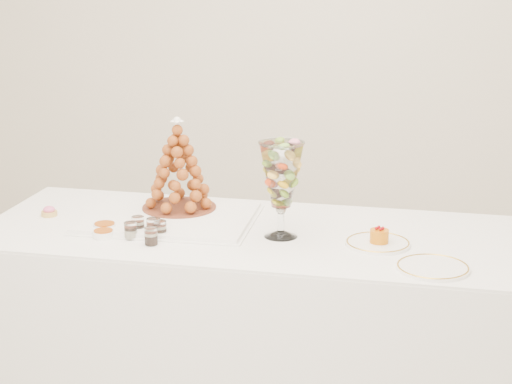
# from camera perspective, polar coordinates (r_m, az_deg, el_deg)

# --- Properties ---
(buffet_table) EXTENTS (2.12, 0.86, 0.80)m
(buffet_table) POSITION_cam_1_polar(r_m,az_deg,el_deg) (3.50, -0.53, -8.84)
(buffet_table) COLOR white
(buffet_table) RESTS_ON ground
(lace_tray) EXTENTS (0.68, 0.52, 0.02)m
(lace_tray) POSITION_cam_1_polar(r_m,az_deg,el_deg) (3.49, -5.83, -1.74)
(lace_tray) COLOR white
(lace_tray) RESTS_ON buffet_table
(macaron_vase) EXTENTS (0.17, 0.17, 0.37)m
(macaron_vase) POSITION_cam_1_polar(r_m,az_deg,el_deg) (3.22, 1.70, 1.07)
(macaron_vase) COLOR white
(macaron_vase) RESTS_ON buffet_table
(cake_plate) EXTENTS (0.24, 0.24, 0.01)m
(cake_plate) POSITION_cam_1_polar(r_m,az_deg,el_deg) (3.22, 8.12, -3.41)
(cake_plate) COLOR white
(cake_plate) RESTS_ON buffet_table
(spare_plate) EXTENTS (0.25, 0.25, 0.01)m
(spare_plate) POSITION_cam_1_polar(r_m,az_deg,el_deg) (3.02, 11.70, -4.96)
(spare_plate) COLOR white
(spare_plate) RESTS_ON buffet_table
(pink_tart) EXTENTS (0.07, 0.07, 0.04)m
(pink_tart) POSITION_cam_1_polar(r_m,az_deg,el_deg) (3.63, -13.63, -1.28)
(pink_tart) COLOR tan
(pink_tart) RESTS_ON buffet_table
(verrine_a) EXTENTS (0.05, 0.05, 0.07)m
(verrine_a) POSITION_cam_1_polar(r_m,az_deg,el_deg) (3.35, -7.87, -2.17)
(verrine_a) COLOR white
(verrine_a) RESTS_ON buffet_table
(verrine_b) EXTENTS (0.06, 0.06, 0.07)m
(verrine_b) POSITION_cam_1_polar(r_m,az_deg,el_deg) (3.29, -6.84, -2.37)
(verrine_b) COLOR white
(verrine_b) RESTS_ON buffet_table
(verrine_c) EXTENTS (0.05, 0.05, 0.07)m
(verrine_c) POSITION_cam_1_polar(r_m,az_deg,el_deg) (3.28, -6.41, -2.48)
(verrine_c) COLOR white
(verrine_c) RESTS_ON buffet_table
(verrine_d) EXTENTS (0.05, 0.05, 0.07)m
(verrine_d) POSITION_cam_1_polar(r_m,az_deg,el_deg) (3.28, -8.36, -2.56)
(verrine_d) COLOR white
(verrine_d) RESTS_ON buffet_table
(verrine_e) EXTENTS (0.05, 0.05, 0.07)m
(verrine_e) POSITION_cam_1_polar(r_m,az_deg,el_deg) (3.21, -7.01, -2.95)
(verrine_e) COLOR white
(verrine_e) RESTS_ON buffet_table
(ramekin_back) EXTENTS (0.09, 0.09, 0.03)m
(ramekin_back) POSITION_cam_1_polar(r_m,az_deg,el_deg) (3.40, -10.06, -2.33)
(ramekin_back) COLOR white
(ramekin_back) RESTS_ON buffet_table
(ramekin_front) EXTENTS (0.08, 0.08, 0.03)m
(ramekin_front) POSITION_cam_1_polar(r_m,az_deg,el_deg) (3.32, -10.14, -2.78)
(ramekin_front) COLOR white
(ramekin_front) RESTS_ON buffet_table
(croquembouche) EXTENTS (0.31, 0.31, 0.38)m
(croquembouche) POSITION_cam_1_polar(r_m,az_deg,el_deg) (3.53, -5.21, 1.84)
(croquembouche) COLOR brown
(croquembouche) RESTS_ON lace_tray
(mousse_cake) EXTENTS (0.07, 0.07, 0.06)m
(mousse_cake) POSITION_cam_1_polar(r_m,az_deg,el_deg) (3.21, 8.22, -2.91)
(mousse_cake) COLOR #CB6B09
(mousse_cake) RESTS_ON cake_plate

